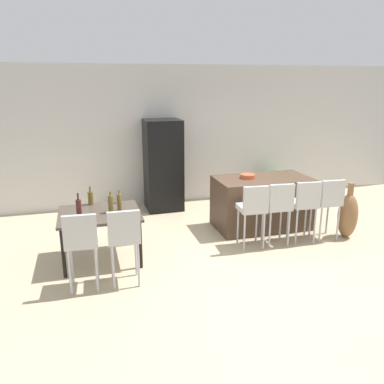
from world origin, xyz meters
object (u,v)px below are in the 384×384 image
bar_chair_left (253,206)px  kitchen_island (262,203)px  bar_chair_far (328,200)px  wine_bottle_end (91,198)px  refrigerator (163,165)px  potted_plant (273,182)px  dining_chair_far (124,235)px  floor_vase (348,215)px  wine_bottle_near (111,204)px  fruit_bowl (248,176)px  wine_bottle_middle (119,202)px  bar_chair_middle (278,204)px  dining_table (100,217)px  bar_chair_right (305,202)px  dining_chair_near (81,239)px  wine_bottle_far (79,208)px  wine_glass_left (118,195)px

bar_chair_left → kitchen_island: bearing=56.3°
bar_chair_far → wine_bottle_end: bearing=170.3°
refrigerator → potted_plant: 2.56m
dining_chair_far → floor_vase: dining_chair_far is taller
wine_bottle_near → fruit_bowl: (2.44, 0.72, 0.08)m
wine_bottle_middle → potted_plant: (3.59, 2.13, -0.47)m
bar_chair_middle → dining_table: size_ratio=0.91×
bar_chair_middle → wine_bottle_middle: bearing=174.8°
bar_chair_right → dining_chair_near: 3.54m
dining_chair_near → refrigerator: (1.65, 2.99, 0.22)m
bar_chair_middle → dining_chair_near: bearing=-168.3°
refrigerator → floor_vase: (2.67, -2.38, -0.53)m
bar_chair_right → bar_chair_left: bearing=-180.0°
wine_bottle_far → wine_glass_left: 0.77m
kitchen_island → dining_chair_far: (-2.62, -1.46, 0.24)m
bar_chair_left → bar_chair_middle: 0.43m
dining_table → floor_vase: 4.08m
wine_glass_left → fruit_bowl: fruit_bowl is taller
bar_chair_middle → wine_bottle_end: (-2.86, 0.65, 0.15)m
wine_bottle_near → fruit_bowl: wine_bottle_near is taller
wine_bottle_far → potted_plant: size_ratio=0.52×
bar_chair_far → floor_vase: bar_chair_far is taller
dining_table → floor_vase: bearing=-3.4°
wine_bottle_end → bar_chair_left: bearing=-14.9°
bar_chair_far → fruit_bowl: 1.40m
dining_chair_far → wine_bottle_far: size_ratio=3.03×
wine_bottle_near → refrigerator: refrigerator is taller
bar_chair_middle → dining_chair_near: size_ratio=1.00×
kitchen_island → bar_chair_middle: bearing=-98.4°
bar_chair_far → potted_plant: bar_chair_far is taller
wine_bottle_end → wine_bottle_near: 0.54m
wine_bottle_middle → wine_bottle_near: bearing=-159.6°
wine_bottle_middle → refrigerator: bearing=63.0°
dining_table → wine_bottle_near: 0.27m
dining_chair_far → fruit_bowl: size_ratio=4.08×
bar_chair_middle → dining_chair_far: bearing=-165.9°
dining_chair_far → floor_vase: size_ratio=1.10×
fruit_bowl → potted_plant: size_ratio=0.38×
kitchen_island → wine_bottle_end: 3.01m
kitchen_island → potted_plant: size_ratio=2.49×
wine_glass_left → bar_chair_right: bearing=-11.9°
bar_chair_right → refrigerator: refrigerator is taller
wine_bottle_end → dining_table: bearing=-76.1°
dining_chair_near → potted_plant: size_ratio=1.56×
bar_chair_middle → dining_chair_near: (-3.02, -0.63, 0.00)m
kitchen_island → wine_bottle_near: 2.82m
bar_chair_left → bar_chair_middle: (0.43, 0.00, 0.00)m
refrigerator → bar_chair_right: bearing=-52.2°
refrigerator → bar_chair_middle: bearing=-60.0°
bar_chair_right → wine_bottle_near: bearing=176.7°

